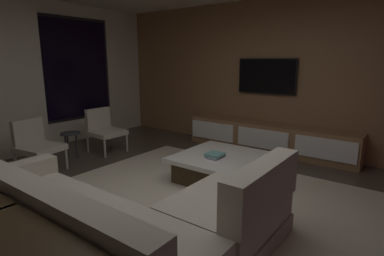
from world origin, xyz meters
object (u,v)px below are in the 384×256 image
sectional_couch (121,226)px  coffee_table (222,167)px  book_stack_on_coffee_table (215,155)px  mounted_tv (267,76)px  side_stool (70,138)px  media_console (270,139)px  accent_chair_by_curtain (36,143)px  accent_chair_near_window (104,128)px

sectional_couch → coffee_table: sectional_couch is taller
book_stack_on_coffee_table → mounted_tv: size_ratio=0.24×
side_stool → media_console: 3.45m
accent_chair_by_curtain → side_stool: accent_chair_by_curtain is taller
side_stool → media_console: bearing=-46.6°
sectional_couch → accent_chair_near_window: bearing=54.5°
sectional_couch → coffee_table: bearing=6.2°
book_stack_on_coffee_table → accent_chair_near_window: size_ratio=0.33×
accent_chair_near_window → mounted_tv: mounted_tv is taller
sectional_couch → book_stack_on_coffee_table: sectional_couch is taller
side_stool → mounted_tv: (2.55, -2.31, 0.98)m
side_stool → coffee_table: bearing=-74.4°
book_stack_on_coffee_table → side_stool: (-0.57, 2.49, -0.02)m
book_stack_on_coffee_table → mounted_tv: bearing=5.3°
coffee_table → accent_chair_near_window: size_ratio=1.49×
accent_chair_near_window → mounted_tv: (1.92, -2.24, 0.92)m
sectional_couch → book_stack_on_coffee_table: 1.86m
mounted_tv → coffee_table: bearing=-173.4°
sectional_couch → coffee_table: 2.00m
accent_chair_by_curtain → mounted_tv: size_ratio=0.71×
book_stack_on_coffee_table → accent_chair_by_curtain: 2.68m
media_console → mounted_tv: bearing=47.5°
sectional_couch → accent_chair_by_curtain: sectional_couch is taller
coffee_table → accent_chair_by_curtain: 2.78m
book_stack_on_coffee_table → accent_chair_near_window: (0.06, 2.43, 0.04)m
accent_chair_by_curtain → book_stack_on_coffee_table: bearing=-63.6°
coffee_table → mounted_tv: bearing=6.6°
accent_chair_by_curtain → side_stool: (0.62, 0.10, -0.06)m
media_console → accent_chair_by_curtain: bearing=141.1°
book_stack_on_coffee_table → mounted_tv: (1.98, 0.18, 0.96)m
sectional_couch → accent_chair_near_window: sectional_couch is taller
side_stool → mounted_tv: size_ratio=0.42×
coffee_table → side_stool: 2.63m
sectional_couch → mounted_tv: bearing=6.4°
media_console → mounted_tv: (0.18, 0.20, 1.10)m
accent_chair_by_curtain → coffee_table: bearing=-61.3°
mounted_tv → accent_chair_near_window: bearing=130.6°
accent_chair_near_window → sectional_couch: bearing=-125.5°
accent_chair_by_curtain → media_console: 3.85m
accent_chair_by_curtain → media_console: size_ratio=0.25×
coffee_table → mounted_tv: mounted_tv is taller
sectional_couch → accent_chair_by_curtain: size_ratio=3.21×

